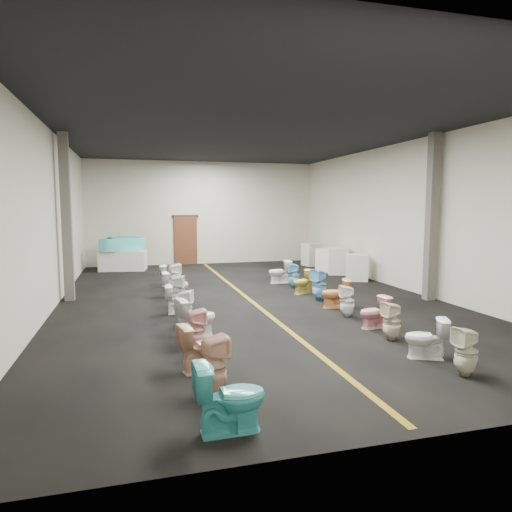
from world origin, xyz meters
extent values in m
plane|color=black|center=(0.00, 0.00, 0.00)|extent=(16.00, 16.00, 0.00)
plane|color=black|center=(0.00, 0.00, 4.50)|extent=(16.00, 16.00, 0.00)
plane|color=beige|center=(0.00, 8.00, 2.25)|extent=(10.00, 0.00, 10.00)
plane|color=beige|center=(0.00, -8.00, 2.25)|extent=(10.00, 0.00, 10.00)
plane|color=beige|center=(-5.00, 0.00, 2.25)|extent=(0.00, 16.00, 16.00)
plane|color=beige|center=(5.00, 0.00, 2.25)|extent=(0.00, 16.00, 16.00)
cube|color=#7B6212|center=(0.00, 0.00, 0.00)|extent=(0.12, 15.60, 0.01)
cube|color=#562D19|center=(-0.80, 7.94, 1.05)|extent=(1.00, 0.10, 2.10)
cube|color=#331C11|center=(-0.80, 7.95, 2.12)|extent=(1.15, 0.08, 0.10)
cube|color=#59544C|center=(-4.75, 1.00, 2.25)|extent=(0.25, 0.25, 4.50)
cube|color=#59544C|center=(4.75, -1.50, 2.25)|extent=(0.25, 0.25, 4.50)
cube|color=white|center=(-3.45, 6.69, 0.39)|extent=(1.89, 1.16, 0.79)
cube|color=#46CAC1|center=(-3.45, 6.69, 1.05)|extent=(1.36, 1.05, 0.50)
cylinder|color=#46CAC1|center=(-4.00, 6.47, 1.05)|extent=(0.66, 0.66, 0.50)
cylinder|color=#46CAC1|center=(-2.89, 6.91, 1.05)|extent=(0.66, 0.66, 0.50)
cube|color=teal|center=(-3.45, 6.69, 1.25)|extent=(1.10, 0.79, 0.20)
cube|color=white|center=(4.40, 1.99, 0.45)|extent=(0.92, 0.92, 0.90)
cube|color=silver|center=(4.40, 3.49, 0.50)|extent=(0.95, 0.95, 1.00)
cube|color=silver|center=(4.40, 4.23, 0.45)|extent=(1.05, 1.05, 0.91)
cube|color=beige|center=(4.40, 6.09, 0.48)|extent=(0.78, 0.78, 0.96)
imported|color=#3DAEAD|center=(-2.04, -7.30, 0.41)|extent=(0.82, 0.48, 0.83)
imported|color=tan|center=(-2.06, -6.25, 0.41)|extent=(0.46, 0.45, 0.83)
imported|color=#DBA884|center=(-2.05, -5.29, 0.38)|extent=(0.82, 0.57, 0.76)
imported|color=#E19F98|center=(-2.03, -4.28, 0.38)|extent=(0.39, 0.38, 0.76)
imported|color=white|center=(-1.89, -3.41, 0.39)|extent=(0.84, 0.58, 0.78)
imported|color=white|center=(-2.02, -2.41, 0.38)|extent=(0.45, 0.45, 0.76)
imported|color=white|center=(-2.01, -1.36, 0.35)|extent=(0.72, 0.46, 0.69)
imported|color=silver|center=(-2.00, -0.52, 0.40)|extent=(0.45, 0.45, 0.79)
imported|color=white|center=(-1.94, 0.60, 0.37)|extent=(0.75, 0.46, 0.74)
imported|color=silver|center=(-1.90, 1.54, 0.42)|extent=(0.47, 0.46, 0.85)
imported|color=white|center=(-1.89, 2.52, 0.34)|extent=(0.75, 0.60, 0.67)
imported|color=beige|center=(1.75, -6.54, 0.38)|extent=(0.36, 0.36, 0.75)
imported|color=white|center=(1.66, -5.69, 0.35)|extent=(0.78, 0.64, 0.70)
imported|color=beige|center=(1.68, -4.61, 0.37)|extent=(0.36, 0.35, 0.75)
imported|color=pink|center=(1.81, -3.74, 0.34)|extent=(0.70, 0.45, 0.67)
imported|color=white|center=(1.72, -2.67, 0.37)|extent=(0.39, 0.38, 0.74)
imported|color=#E08E47|center=(1.84, -1.77, 0.37)|extent=(0.80, 0.56, 0.74)
imported|color=#7FC4E9|center=(1.81, -0.79, 0.43)|extent=(0.51, 0.51, 0.86)
imported|color=gold|center=(1.75, 0.24, 0.35)|extent=(0.78, 0.61, 0.69)
imported|color=#71BDE0|center=(1.81, 1.20, 0.39)|extent=(0.42, 0.41, 0.79)
imported|color=white|center=(1.64, 2.13, 0.38)|extent=(0.76, 0.45, 0.76)
camera|label=1|loc=(-3.06, -12.14, 2.56)|focal=32.00mm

